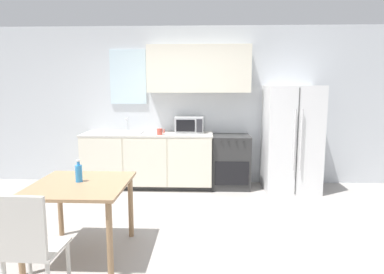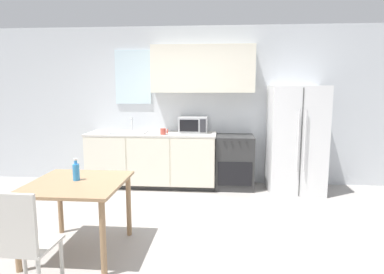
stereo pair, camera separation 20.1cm
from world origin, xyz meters
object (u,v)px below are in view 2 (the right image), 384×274
(microwave, at_px, (193,124))
(oven_range, at_px, (234,162))
(drink_bottle, at_px, (76,171))
(refrigerator, at_px, (296,139))
(coffee_mug, at_px, (164,131))
(dining_chair_near, at_px, (21,239))
(dining_table, at_px, (77,192))

(microwave, bearing_deg, oven_range, -7.92)
(microwave, distance_m, drink_bottle, 2.65)
(refrigerator, height_order, coffee_mug, refrigerator)
(dining_chair_near, bearing_deg, dining_table, 86.73)
(refrigerator, distance_m, microwave, 1.69)
(dining_table, xyz_separation_m, dining_chair_near, (-0.08, -0.87, -0.10))
(drink_bottle, bearing_deg, dining_table, -63.92)
(refrigerator, relative_size, microwave, 3.58)
(microwave, bearing_deg, dining_table, -111.31)
(refrigerator, height_order, dining_table, refrigerator)
(refrigerator, xyz_separation_m, coffee_mug, (-2.13, -0.12, 0.11))
(oven_range, xyz_separation_m, microwave, (-0.70, 0.10, 0.61))
(microwave, distance_m, dining_table, 2.71)
(coffee_mug, xyz_separation_m, dining_chair_near, (-0.60, -3.07, -0.43))
(dining_chair_near, bearing_deg, drink_bottle, 88.77)
(oven_range, bearing_deg, microwave, 172.08)
(coffee_mug, relative_size, dining_table, 0.13)
(coffee_mug, relative_size, dining_chair_near, 0.13)
(drink_bottle, bearing_deg, dining_chair_near, -93.28)
(refrigerator, relative_size, dining_chair_near, 1.83)
(refrigerator, xyz_separation_m, dining_table, (-2.64, -2.32, -0.21))
(microwave, bearing_deg, drink_bottle, -112.32)
(dining_chair_near, relative_size, drink_bottle, 4.07)
(oven_range, relative_size, drink_bottle, 3.86)
(microwave, xyz_separation_m, drink_bottle, (-1.00, -2.44, -0.21))
(oven_range, bearing_deg, refrigerator, -4.84)
(dining_chair_near, bearing_deg, refrigerator, 51.49)
(oven_range, relative_size, refrigerator, 0.52)
(dining_table, xyz_separation_m, drink_bottle, (-0.03, 0.06, 0.20))
(coffee_mug, bearing_deg, dining_chair_near, -100.99)
(oven_range, height_order, drink_bottle, drink_bottle)
(microwave, xyz_separation_m, coffee_mug, (-0.46, -0.29, -0.08))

